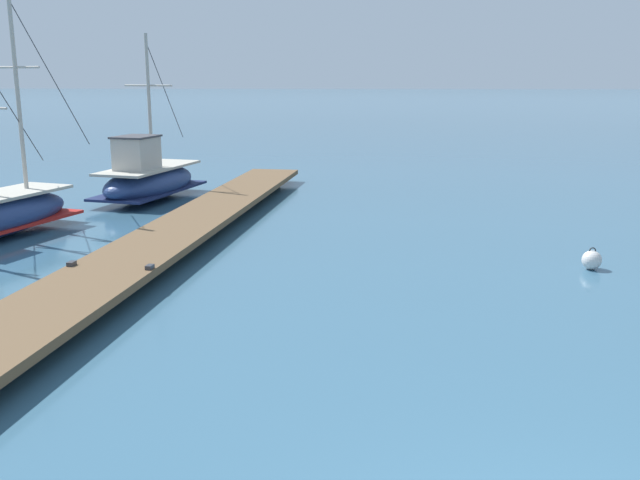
{
  "coord_description": "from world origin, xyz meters",
  "views": [
    {
      "loc": [
        -1.8,
        -4.51,
        4.08
      ],
      "look_at": [
        -2.49,
        6.93,
        1.4
      ],
      "focal_mm": 39.92,
      "sensor_mm": 36.0,
      "label": 1
    }
  ],
  "objects": [
    {
      "name": "fishing_boat_2",
      "position": [
        -8.88,
        18.45,
        0.7
      ],
      "size": [
        2.94,
        5.03,
        5.36
      ],
      "color": "navy",
      "rests_on": "ground"
    },
    {
      "name": "floating_dock",
      "position": [
        -6.22,
        12.6,
        0.36
      ],
      "size": [
        3.82,
        21.18,
        0.53
      ],
      "color": "brown",
      "rests_on": "ground"
    },
    {
      "name": "mooring_buoy",
      "position": [
        3.12,
        10.49,
        0.21
      ],
      "size": [
        0.41,
        0.41,
        0.49
      ],
      "color": "silver",
      "rests_on": "ground"
    }
  ]
}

